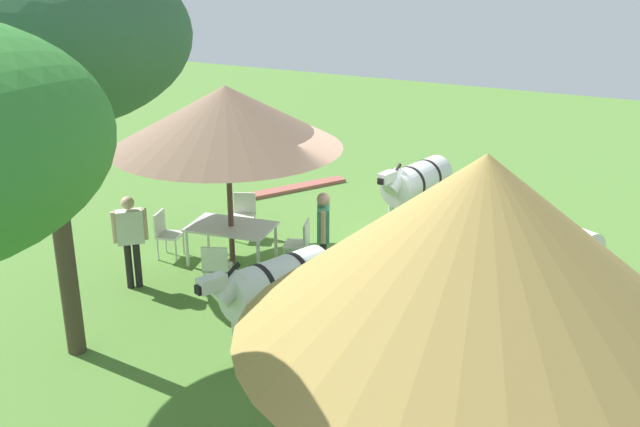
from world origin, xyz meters
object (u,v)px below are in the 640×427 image
object	(u,v)px
shade_umbrella	(226,117)
patio_chair_near_hut	(216,266)
standing_watcher	(485,208)
zebra_by_umbrella	(550,240)
acacia_tree_far_lawn	(37,38)
patio_chair_near_lawn	(244,212)
zebra_nearest_camera	(416,182)
patio_chair_east_end	(301,241)
patio_dining_table	(231,229)
guest_behind_table	(323,230)
striped_lounge_chair	(408,288)
thatched_hut	(473,329)
zebra_toward_hut	(274,285)
patio_chair_west_end	(165,231)
guest_beside_umbrella	(130,233)

from	to	relation	value
shade_umbrella	patio_chair_near_hut	world-z (taller)	shade_umbrella
standing_watcher	zebra_by_umbrella	bearing A→B (deg)	-168.29
acacia_tree_far_lawn	patio_chair_near_lawn	bearing A→B (deg)	-87.98
zebra_by_umbrella	patio_chair_near_hut	bearing A→B (deg)	143.13
patio_chair_near_lawn	zebra_nearest_camera	world-z (taller)	zebra_nearest_camera
patio_chair_east_end	standing_watcher	xyz separation A→B (m)	(-2.83, -1.96, 0.47)
patio_dining_table	guest_behind_table	xyz separation A→B (m)	(-1.90, 0.03, 0.34)
patio_dining_table	striped_lounge_chair	distance (m)	3.51
thatched_hut	zebra_toward_hut	distance (m)	4.10
patio_chair_near_hut	acacia_tree_far_lawn	world-z (taller)	acacia_tree_far_lawn
guest_behind_table	zebra_by_umbrella	world-z (taller)	guest_behind_table
patio_chair_west_end	zebra_nearest_camera	xyz separation A→B (m)	(-3.73, -3.37, 0.54)
patio_chair_near_lawn	standing_watcher	bearing A→B (deg)	172.10
zebra_nearest_camera	zebra_toward_hut	world-z (taller)	zebra_toward_hut
guest_behind_table	zebra_toward_hut	xyz separation A→B (m)	(-0.39, 2.36, 0.06)
zebra_toward_hut	patio_dining_table	bearing A→B (deg)	-24.19
standing_watcher	zebra_toward_hut	bearing A→B (deg)	121.58
patio_chair_near_lawn	zebra_nearest_camera	size ratio (longest dim) A/B	0.39
patio_chair_east_end	guest_behind_table	xyz separation A→B (m)	(-0.66, 0.41, 0.48)
patio_dining_table	patio_chair_near_hut	size ratio (longest dim) A/B	1.84
patio_chair_west_end	standing_watcher	distance (m)	5.98
patio_chair_east_end	guest_beside_umbrella	distance (m)	3.01
striped_lounge_chair	guest_behind_table	bearing A→B (deg)	-28.53
patio_chair_west_end	thatched_hut	bearing A→B (deg)	44.74
standing_watcher	zebra_by_umbrella	xyz separation A→B (m)	(-1.40, 1.20, 0.05)
patio_chair_near_hut	patio_chair_west_end	bearing A→B (deg)	131.59
thatched_hut	acacia_tree_far_lawn	world-z (taller)	acacia_tree_far_lawn
zebra_by_umbrella	zebra_nearest_camera	bearing A→B (deg)	85.72
shade_umbrella	patio_chair_east_end	bearing A→B (deg)	-163.09
thatched_hut	patio_chair_near_hut	bearing A→B (deg)	-31.57
striped_lounge_chair	zebra_by_umbrella	xyz separation A→B (m)	(-1.99, -1.19, 0.79)
striped_lounge_chair	zebra_nearest_camera	distance (m)	3.34
zebra_nearest_camera	shade_umbrella	bearing A→B (deg)	63.28
patio_dining_table	patio_chair_near_lawn	xyz separation A→B (m)	(0.48, -1.21, -0.14)
zebra_toward_hut	zebra_by_umbrella	bearing A→B (deg)	-109.98
patio_chair_east_end	striped_lounge_chair	size ratio (longest dim) A/B	0.93
patio_chair_near_hut	patio_chair_east_end	bearing A→B (deg)	42.61
striped_lounge_chair	zebra_nearest_camera	bearing A→B (deg)	-99.70
striped_lounge_chair	acacia_tree_far_lawn	size ratio (longest dim) A/B	0.17
guest_beside_umbrella	zebra_toward_hut	xyz separation A→B (m)	(-3.24, 0.76, 0.07)
patio_chair_near_hut	guest_beside_umbrella	xyz separation A→B (m)	(1.43, 0.42, 0.48)
patio_chair_near_lawn	striped_lounge_chair	world-z (taller)	patio_chair_near_lawn
guest_behind_table	striped_lounge_chair	xyz separation A→B (m)	(-1.58, 0.02, -0.75)
patio_chair_near_hut	striped_lounge_chair	distance (m)	3.23
patio_dining_table	zebra_nearest_camera	size ratio (longest dim) A/B	0.72
thatched_hut	striped_lounge_chair	distance (m)	5.26
patio_chair_east_end	patio_chair_west_end	size ratio (longest dim) A/B	1.00
shade_umbrella	zebra_nearest_camera	bearing A→B (deg)	-129.15
zebra_by_umbrella	patio_chair_west_end	bearing A→B (deg)	130.27
patio_chair_east_end	zebra_by_umbrella	size ratio (longest dim) A/B	0.45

